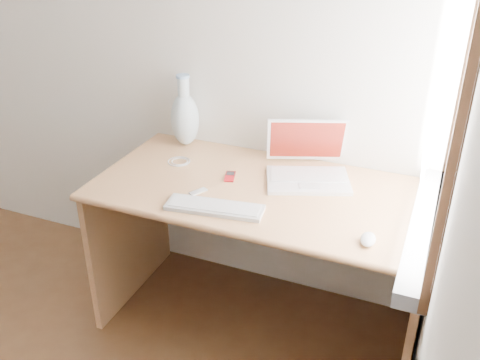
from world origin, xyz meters
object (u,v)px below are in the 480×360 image
at_px(laptop, 312,166).
at_px(vase, 185,117).
at_px(desk, 267,221).
at_px(external_keyboard, 215,207).

xyz_separation_m(laptop, vase, (-0.70, 0.12, 0.09)).
relative_size(laptop, vase, 1.17).
bearing_deg(vase, laptop, -9.55).
bearing_deg(desk, vase, 158.62).
bearing_deg(laptop, external_keyboard, -144.82).
bearing_deg(external_keyboard, vase, 119.26).
relative_size(desk, external_keyboard, 3.54).
bearing_deg(external_keyboard, laptop, 47.89).
bearing_deg(desk, external_keyboard, -108.37).
xyz_separation_m(desk, vase, (-0.52, 0.20, 0.37)).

